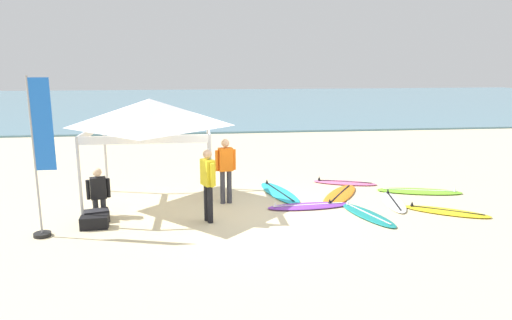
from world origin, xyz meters
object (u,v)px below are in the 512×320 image
object	(u,v)px
surfboard_white	(394,202)
surfboard_orange	(340,195)
canopy_tent	(150,113)
surfboard_teal	(367,215)
person_yellow	(208,181)
gear_bag_by_pole	(94,222)
surfboard_lime	(420,191)
surfboard_yellow	(446,211)
gear_bag_near_tent	(96,216)
banner_flag	(41,164)
surfboard_purple	(308,206)
person_black	(98,190)
surfboard_cyan	(279,193)
surfboard_pink	(344,183)
person_orange	(226,167)

from	to	relation	value
surfboard_white	surfboard_orange	distance (m)	1.45
canopy_tent	surfboard_teal	world-z (taller)	canopy_tent
person_yellow	gear_bag_by_pole	bearing A→B (deg)	-176.83
surfboard_lime	surfboard_yellow	distance (m)	1.81
gear_bag_near_tent	banner_flag	bearing A→B (deg)	-135.47
surfboard_purple	person_black	bearing A→B (deg)	-178.95
surfboard_cyan	surfboard_purple	bearing A→B (deg)	-67.93
surfboard_pink	person_black	size ratio (longest dim) A/B	1.64
gear_bag_by_pole	surfboard_pink	bearing A→B (deg)	24.49
surfboard_purple	person_yellow	world-z (taller)	person_yellow
surfboard_yellow	gear_bag_near_tent	size ratio (longest dim) A/B	3.32
surfboard_purple	surfboard_yellow	distance (m)	3.39
surfboard_lime	surfboard_pink	xyz separation A→B (m)	(-1.84, 1.18, 0.00)
surfboard_pink	person_orange	size ratio (longest dim) A/B	1.15
surfboard_purple	surfboard_orange	bearing A→B (deg)	38.20
person_orange	gear_bag_near_tent	bearing A→B (deg)	-160.77
surfboard_cyan	person_yellow	world-z (taller)	person_yellow
surfboard_lime	gear_bag_near_tent	bearing A→B (deg)	-170.52
person_orange	person_yellow	bearing A→B (deg)	-109.31
person_black	gear_bag_by_pole	bearing A→B (deg)	-86.88
surfboard_purple	surfboard_cyan	size ratio (longest dim) A/B	0.89
surfboard_teal	person_black	bearing A→B (deg)	173.35
surfboard_cyan	gear_bag_near_tent	xyz separation A→B (m)	(-4.63, -1.78, 0.10)
canopy_tent	person_yellow	size ratio (longest dim) A/B	1.76
surfboard_white	surfboard_yellow	bearing A→B (deg)	-43.03
surfboard_pink	person_black	world-z (taller)	person_black
surfboard_white	person_orange	bearing A→B (deg)	173.03
surfboard_cyan	banner_flag	world-z (taller)	banner_flag
surfboard_orange	canopy_tent	bearing A→B (deg)	-178.17
canopy_tent	gear_bag_near_tent	xyz separation A→B (m)	(-1.23, -1.17, -2.25)
surfboard_yellow	surfboard_pink	bearing A→B (deg)	119.00
surfboard_teal	person_orange	xyz separation A→B (m)	(-3.33, 1.45, 0.95)
person_yellow	gear_bag_near_tent	size ratio (longest dim) A/B	2.85
surfboard_yellow	gear_bag_near_tent	distance (m)	8.45
gear_bag_near_tent	canopy_tent	bearing A→B (deg)	43.72
canopy_tent	surfboard_purple	bearing A→B (deg)	-10.09
surfboard_white	surfboard_cyan	xyz separation A→B (m)	(-2.84, 1.24, -0.00)
canopy_tent	surfboard_pink	size ratio (longest dim) A/B	1.53
canopy_tent	banner_flag	distance (m)	2.97
canopy_tent	surfboard_orange	size ratio (longest dim) A/B	1.31
surfboard_pink	surfboard_cyan	distance (m)	2.32
surfboard_teal	person_yellow	xyz separation A→B (m)	(-3.81, 0.07, 0.95)
surfboard_yellow	surfboard_white	bearing A→B (deg)	136.97
banner_flag	gear_bag_near_tent	xyz separation A→B (m)	(0.83, 0.81, -1.43)
person_black	gear_bag_near_tent	bearing A→B (deg)	-92.87
canopy_tent	surfboard_white	bearing A→B (deg)	-5.76
person_black	surfboard_pink	bearing A→B (deg)	18.34
gear_bag_near_tent	gear_bag_by_pole	distance (m)	0.45
person_black	gear_bag_by_pole	world-z (taller)	person_black
gear_bag_by_pole	person_orange	bearing A→B (deg)	26.63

